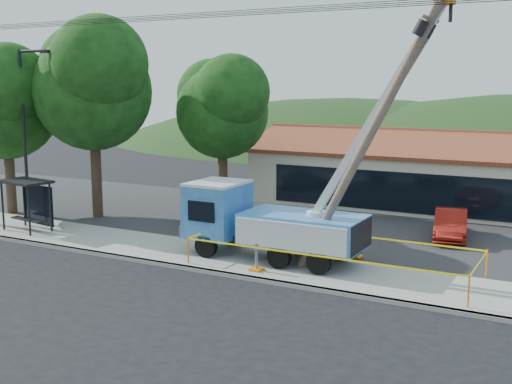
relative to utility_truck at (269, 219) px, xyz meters
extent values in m
plane|color=black|center=(-0.25, -4.69, -1.83)|extent=(120.00, 120.00, 0.00)
cube|color=#9F9C95|center=(-0.25, -2.59, -1.75)|extent=(60.00, 0.25, 0.15)
cube|color=#9F9C95|center=(-0.25, -0.69, -1.75)|extent=(60.00, 4.00, 0.15)
cube|color=#28282B|center=(-0.25, 7.31, -1.78)|extent=(60.00, 12.00, 0.10)
cube|color=beige|center=(3.75, 15.31, -0.13)|extent=(22.00, 8.00, 3.40)
cube|color=black|center=(3.75, 11.29, -0.40)|extent=(18.04, 0.08, 2.21)
cube|color=maroon|center=(3.75, 13.31, 2.07)|extent=(22.50, 4.53, 1.52)
cube|color=maroon|center=(3.75, 17.31, 2.07)|extent=(22.50, 4.53, 1.52)
cube|color=maroon|center=(3.75, 15.31, 2.72)|extent=(22.50, 0.30, 0.25)
cylinder|color=black|center=(-14.25, 0.31, 2.67)|extent=(0.16, 0.16, 9.00)
cylinder|color=black|center=(-13.35, 0.31, 7.07)|extent=(1.80, 0.14, 0.14)
cube|color=black|center=(-12.45, 0.31, 7.02)|extent=(0.50, 0.22, 0.15)
cylinder|color=#332316|center=(-12.25, 3.31, 0.70)|extent=(0.56, 0.56, 5.06)
sphere|color=black|center=(-12.25, 3.31, 5.07)|extent=(6.30, 6.30, 6.30)
sphere|color=black|center=(-13.51, 4.15, 6.22)|extent=(5.04, 5.04, 5.04)
sphere|color=black|center=(-10.99, 2.47, 6.45)|extent=(5.04, 5.04, 5.04)
cylinder|color=#332316|center=(-17.25, 1.81, 0.37)|extent=(0.56, 0.56, 4.40)
sphere|color=black|center=(-17.25, 1.81, 4.17)|extent=(5.70, 5.70, 5.70)
sphere|color=black|center=(-18.39, 2.57, 5.17)|extent=(4.56, 4.56, 4.56)
sphere|color=black|center=(-16.11, 1.05, 5.37)|extent=(4.56, 4.56, 4.56)
cylinder|color=#332316|center=(-7.25, 8.31, 0.26)|extent=(0.56, 0.56, 4.18)
sphere|color=black|center=(-7.25, 8.31, 3.87)|extent=(5.25, 5.25, 5.25)
sphere|color=black|center=(-8.30, 9.01, 4.82)|extent=(4.20, 4.20, 4.20)
sphere|color=black|center=(-6.20, 7.61, 5.01)|extent=(4.20, 4.20, 4.20)
ellipsoid|color=#223D16|center=(-15.25, 50.31, -1.83)|extent=(78.40, 56.00, 28.00)
cylinder|color=black|center=(-0.25, -1.59, 7.99)|extent=(60.00, 0.02, 0.02)
cylinder|color=black|center=(-0.25, -1.09, 8.11)|extent=(60.00, 0.02, 0.02)
cylinder|color=black|center=(-0.25, -0.59, 8.23)|extent=(60.00, 0.02, 0.02)
cylinder|color=black|center=(-0.25, -0.19, 8.35)|extent=(60.00, 0.02, 0.02)
cylinder|color=black|center=(-2.37, -1.11, -1.19)|extent=(0.95, 0.32, 0.95)
cylinder|color=black|center=(-2.37, 1.11, -1.19)|extent=(0.95, 0.32, 0.95)
cylinder|color=black|center=(1.03, -1.11, -1.19)|extent=(0.95, 0.32, 0.95)
cylinder|color=black|center=(1.03, 1.11, -1.19)|extent=(0.95, 0.32, 0.95)
cylinder|color=black|center=(2.72, -1.11, -1.19)|extent=(0.95, 0.32, 0.95)
cylinder|color=black|center=(2.72, 1.11, -1.19)|extent=(0.95, 0.32, 0.95)
cube|color=black|center=(0.39, 0.00, -0.92)|extent=(6.99, 1.06, 0.26)
cube|color=#335BB5|center=(-2.47, 0.00, 0.14)|extent=(2.12, 2.54, 2.23)
cube|color=silver|center=(-2.47, 0.00, 1.30)|extent=(2.12, 2.54, 0.13)
cube|color=black|center=(-3.48, 0.00, 0.29)|extent=(0.08, 1.91, 0.95)
cube|color=gray|center=(-3.58, 0.00, -0.71)|extent=(0.16, 2.44, 0.53)
cube|color=#335BB5|center=(1.56, 0.00, -0.29)|extent=(4.87, 2.54, 1.27)
cylinder|color=silver|center=(2.08, 0.00, 0.19)|extent=(0.74, 0.74, 0.64)
cube|color=silver|center=(4.42, 0.00, 4.42)|extent=(4.93, 0.30, 8.08)
cube|color=gray|center=(4.74, 0.00, 4.68)|extent=(2.97, 0.19, 4.86)
cube|color=orange|center=(0.39, -1.80, -1.62)|extent=(0.48, 0.48, 0.08)
cube|color=orange|center=(3.14, 1.80, -1.62)|extent=(0.48, 0.48, 0.08)
cylinder|color=brown|center=(4.22, -0.44, 3.36)|extent=(5.38, 0.34, 10.21)
cube|color=brown|center=(6.38, -0.44, 7.64)|extent=(0.17, 1.89, 0.17)
cylinder|color=black|center=(6.17, 0.08, 7.32)|extent=(0.57, 0.38, 0.64)
cylinder|color=black|center=(6.17, -0.97, 7.32)|extent=(0.57, 0.38, 0.64)
cylinder|color=black|center=(-13.98, -1.55, -0.48)|extent=(0.11, 0.11, 2.40)
cylinder|color=black|center=(-11.81, -1.88, -0.48)|extent=(0.11, 0.11, 2.40)
cylinder|color=black|center=(-13.80, -0.37, -0.48)|extent=(0.11, 0.11, 2.40)
cylinder|color=black|center=(-11.63, -0.69, -0.48)|extent=(0.11, 0.11, 2.40)
cube|color=black|center=(-12.80, -1.12, 0.77)|extent=(2.81, 1.97, 0.12)
cube|color=black|center=(-12.71, -0.48, -0.48)|extent=(2.38, 0.41, 2.00)
cube|color=black|center=(-12.80, -1.12, -1.13)|extent=(2.23, 0.72, 0.08)
cylinder|color=orange|center=(-2.54, -2.19, -1.14)|extent=(0.06, 0.06, 1.07)
cylinder|color=orange|center=(8.39, -2.19, -1.14)|extent=(0.06, 0.06, 1.07)
cylinder|color=orange|center=(8.39, 1.44, -1.14)|extent=(0.06, 0.06, 1.07)
cylinder|color=orange|center=(-2.54, 1.44, -1.14)|extent=(0.06, 0.06, 1.07)
cube|color=yellow|center=(2.93, -2.19, -0.66)|extent=(10.93, 0.01, 0.06)
cube|color=yellow|center=(8.39, -0.38, -0.66)|extent=(0.01, 3.63, 0.06)
cube|color=yellow|center=(2.93, 1.44, -0.66)|extent=(10.93, 0.01, 0.06)
cube|color=yellow|center=(-2.54, -0.38, -0.66)|extent=(0.01, 3.63, 0.06)
imported|color=#A6A8AD|center=(-6.53, 4.96, -1.83)|extent=(3.67, 4.24, 1.38)
imported|color=maroon|center=(5.87, 7.31, -1.83)|extent=(2.18, 4.35, 1.37)
camera|label=1|loc=(11.76, -22.96, 5.51)|focal=45.00mm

